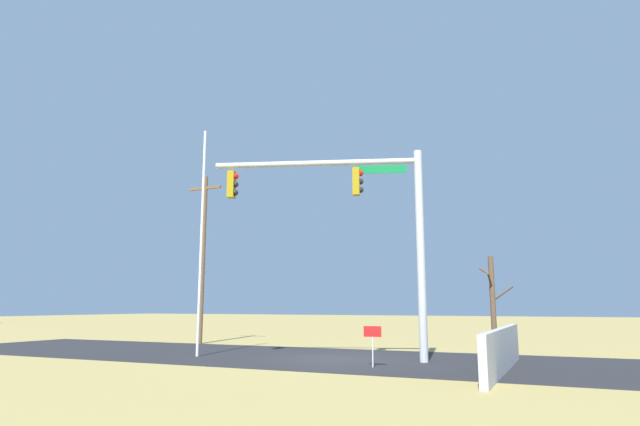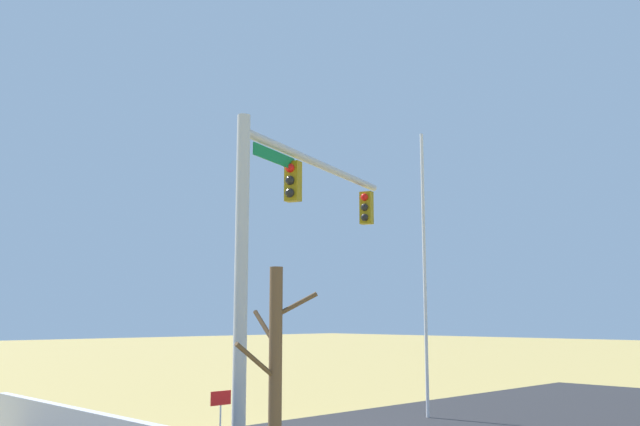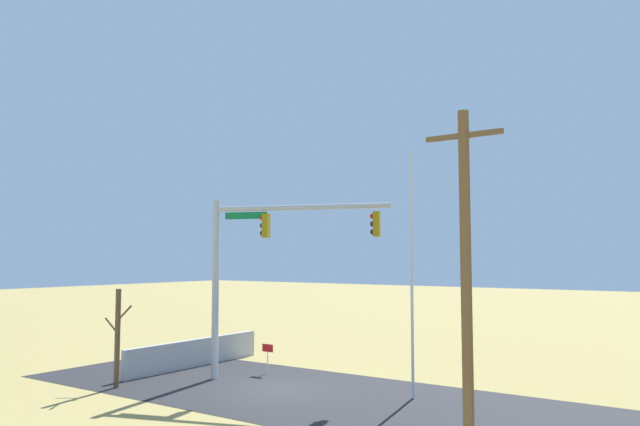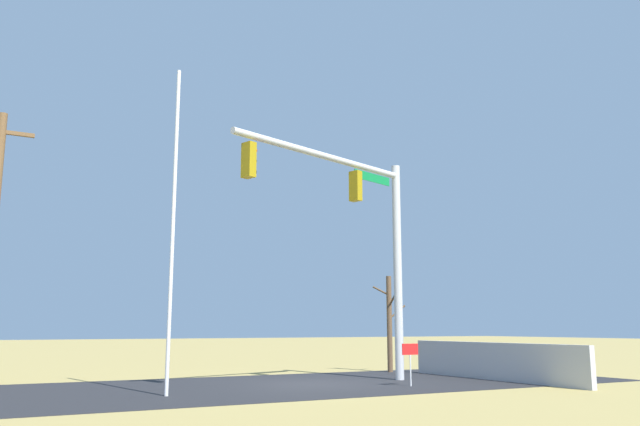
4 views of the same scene
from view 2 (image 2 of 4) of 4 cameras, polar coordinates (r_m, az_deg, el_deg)
name	(u,v)px [view 2 (image 2 of 4)]	position (r m, az deg, el deg)	size (l,w,h in m)	color
signal_mast	(287,226)	(15.85, -2.78, -1.10)	(6.97, 2.54, 7.15)	#B2B5BA
flagpole	(425,271)	(20.91, 8.71, -4.83)	(0.10, 0.10, 8.55)	silver
bare_tree	(275,386)	(10.47, -3.78, -14.21)	(1.27, 1.02, 3.66)	brown
open_sign	(221,405)	(16.51, -8.28, -15.55)	(0.56, 0.04, 1.22)	silver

